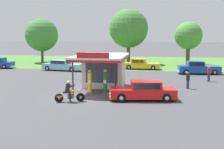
% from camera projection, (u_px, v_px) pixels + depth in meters
% --- Properties ---
extents(ground_plane, '(300.00, 300.00, 0.00)m').
position_uv_depth(ground_plane, '(78.00, 99.00, 22.81)').
color(ground_plane, '#424247').
extents(grass_verge_strip, '(120.00, 24.00, 0.01)m').
position_uv_depth(grass_verge_strip, '(123.00, 62.00, 52.17)').
color(grass_verge_strip, '#477A33').
rests_on(grass_verge_strip, ground).
extents(service_station_kiosk, '(4.38, 6.85, 3.56)m').
position_uv_depth(service_station_kiosk, '(104.00, 68.00, 27.58)').
color(service_station_kiosk, silver).
rests_on(service_station_kiosk, ground).
extents(gas_pump_nearside, '(0.44, 0.44, 1.99)m').
position_uv_depth(gas_pump_nearside, '(90.00, 82.00, 24.96)').
color(gas_pump_nearside, slate).
rests_on(gas_pump_nearside, ground).
extents(gas_pump_offside, '(0.44, 0.44, 2.06)m').
position_uv_depth(gas_pump_offside, '(105.00, 82.00, 24.75)').
color(gas_pump_offside, slate).
rests_on(gas_pump_offside, ground).
extents(motorcycle_with_rider, '(2.13, 0.92, 1.58)m').
position_uv_depth(motorcycle_with_rider, '(69.00, 93.00, 21.80)').
color(motorcycle_with_rider, black).
rests_on(motorcycle_with_rider, ground).
extents(featured_classic_sedan, '(5.29, 2.47, 1.46)m').
position_uv_depth(featured_classic_sedan, '(144.00, 91.00, 22.49)').
color(featured_classic_sedan, red).
rests_on(featured_classic_sedan, ground).
extents(parked_car_back_row_right, '(5.27, 2.17, 1.47)m').
position_uv_depth(parked_car_back_row_right, '(141.00, 65.00, 41.61)').
color(parked_car_back_row_right, gold).
rests_on(parked_car_back_row_right, ground).
extents(parked_car_back_row_centre, '(5.38, 2.20, 1.59)m').
position_uv_depth(parked_car_back_row_centre, '(198.00, 68.00, 36.76)').
color(parked_car_back_row_centre, '#19479E').
rests_on(parked_car_back_row_centre, ground).
extents(parked_car_back_row_far_left, '(5.78, 2.74, 1.43)m').
position_uv_depth(parked_car_back_row_far_left, '(62.00, 66.00, 40.16)').
color(parked_car_back_row_far_left, '#7AC6D1').
rests_on(parked_car_back_row_far_left, ground).
extents(bystander_admiring_sedan, '(0.34, 0.34, 1.62)m').
position_uv_depth(bystander_admiring_sedan, '(209.00, 73.00, 31.00)').
color(bystander_admiring_sedan, '#2D3351').
rests_on(bystander_admiring_sedan, ground).
extents(bystander_leaning_by_kiosk, '(0.34, 0.34, 1.55)m').
position_uv_depth(bystander_leaning_by_kiosk, '(188.00, 80.00, 27.03)').
color(bystander_leaning_by_kiosk, '#2D3351').
rests_on(bystander_leaning_by_kiosk, ground).
extents(tree_oak_distant_spare, '(5.64, 5.64, 7.56)m').
position_uv_depth(tree_oak_distant_spare, '(42.00, 35.00, 50.88)').
color(tree_oak_distant_spare, brown).
rests_on(tree_oak_distant_spare, ground).
extents(tree_oak_far_left, '(4.42, 4.42, 6.87)m').
position_uv_depth(tree_oak_far_left, '(188.00, 36.00, 47.40)').
color(tree_oak_far_left, brown).
rests_on(tree_oak_far_left, ground).
extents(tree_oak_centre, '(6.40, 6.40, 9.00)m').
position_uv_depth(tree_oak_centre, '(129.00, 29.00, 48.67)').
color(tree_oak_centre, brown).
rests_on(tree_oak_centre, ground).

